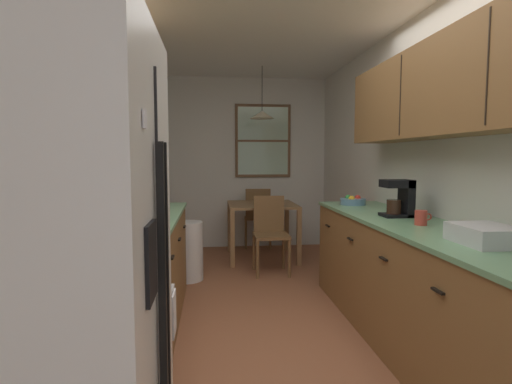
{
  "coord_description": "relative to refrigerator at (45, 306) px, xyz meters",
  "views": [
    {
      "loc": [
        -0.42,
        -2.5,
        1.36
      ],
      "look_at": [
        0.01,
        1.47,
        1.02
      ],
      "focal_mm": 28.32,
      "sensor_mm": 36.0,
      "label": 1
    }
  ],
  "objects": [
    {
      "name": "table_serving_bowl",
      "position": [
        1.28,
        3.95,
        -0.12
      ],
      "size": [
        0.17,
        0.17,
        0.06
      ],
      "primitive_type": "cylinder",
      "color": "silver",
      "rests_on": "dining_table"
    },
    {
      "name": "dish_towel",
      "position": [
        0.31,
        0.9,
        -0.39
      ],
      "size": [
        0.02,
        0.16,
        0.24
      ],
      "primitive_type": "cube",
      "color": "white"
    },
    {
      "name": "fruit_bowl",
      "position": [
        1.9,
        2.5,
        0.04
      ],
      "size": [
        0.24,
        0.24,
        0.09
      ],
      "color": "#597F9E",
      "rests_on": "counter_right"
    },
    {
      "name": "counter_left",
      "position": [
        -0.05,
        1.97,
        -0.44
      ],
      "size": [
        0.64,
        1.82,
        0.9
      ],
      "color": "brown",
      "rests_on": "ground"
    },
    {
      "name": "upper_cabinets_right",
      "position": [
        2.09,
        1.13,
        0.93
      ],
      "size": [
        0.33,
        2.91,
        0.64
      ],
      "color": "brown"
    },
    {
      "name": "coffee_maker",
      "position": [
        1.98,
        1.68,
        0.16
      ],
      "size": [
        0.22,
        0.18,
        0.29
      ],
      "color": "black",
      "rests_on": "counter_right"
    },
    {
      "name": "counter_right",
      "position": [
        1.95,
        1.18,
        -0.44
      ],
      "size": [
        0.64,
        3.23,
        0.9
      ],
      "color": "brown",
      "rests_on": "ground"
    },
    {
      "name": "wall_left",
      "position": [
        -0.4,
        2.19,
        0.38
      ],
      "size": [
        0.1,
        9.0,
        2.55
      ],
      "primitive_type": "cube",
      "color": "silver",
      "rests_on": "ground"
    },
    {
      "name": "trash_bin",
      "position": [
        0.25,
        3.15,
        -0.57
      ],
      "size": [
        0.34,
        0.34,
        0.65
      ],
      "primitive_type": "cylinder",
      "color": "white",
      "rests_on": "ground"
    },
    {
      "name": "dish_rack",
      "position": [
        1.97,
        0.67,
        0.06
      ],
      "size": [
        0.28,
        0.34,
        0.1
      ],
      "primitive_type": "cube",
      "color": "silver",
      "rests_on": "counter_right"
    },
    {
      "name": "wall_back",
      "position": [
        0.95,
        4.84,
        0.38
      ],
      "size": [
        4.4,
        0.1,
        2.55
      ],
      "primitive_type": "cube",
      "color": "silver",
      "rests_on": "ground"
    },
    {
      "name": "storage_canister",
      "position": [
        -0.05,
        1.4,
        0.11
      ],
      "size": [
        0.11,
        0.11,
        0.2
      ],
      "color": "#D84C19",
      "rests_on": "counter_left"
    },
    {
      "name": "microwave_over_range",
      "position": [
        -0.16,
        0.74,
        0.82
      ],
      "size": [
        0.39,
        0.63,
        0.33
      ],
      "color": "black"
    },
    {
      "name": "stove_range",
      "position": [
        -0.05,
        0.74,
        -0.42
      ],
      "size": [
        0.66,
        0.64,
        1.1
      ],
      "color": "white",
      "rests_on": "ground"
    },
    {
      "name": "mug_spare",
      "position": [
        1.94,
        1.29,
        0.06
      ],
      "size": [
        0.12,
        0.08,
        0.1
      ],
      "color": "#BF3F33",
      "rests_on": "counter_right"
    },
    {
      "name": "back_window",
      "position": [
        1.29,
        4.77,
        0.72
      ],
      "size": [
        0.84,
        0.05,
        1.09
      ],
      "color": "brown"
    },
    {
      "name": "ground_plane",
      "position": [
        0.95,
        2.19,
        -0.89
      ],
      "size": [
        12.0,
        12.0,
        0.0
      ],
      "primitive_type": "plane",
      "color": "#995B3D"
    },
    {
      "name": "dining_table",
      "position": [
        1.19,
        4.03,
        -0.26
      ],
      "size": [
        0.89,
        0.9,
        0.75
      ],
      "color": "olive",
      "rests_on": "ground"
    },
    {
      "name": "ceiling_slab",
      "position": [
        0.95,
        2.19,
        1.7
      ],
      "size": [
        4.4,
        9.0,
        0.08
      ],
      "primitive_type": "cube",
      "color": "white"
    },
    {
      "name": "refrigerator",
      "position": [
        0.0,
        0.0,
        0.0
      ],
      "size": [
        0.73,
        0.79,
        1.78
      ],
      "color": "white",
      "rests_on": "ground"
    },
    {
      "name": "upper_cabinets_left",
      "position": [
        -0.19,
        1.92,
        1.04
      ],
      "size": [
        0.33,
        1.9,
        0.72
      ],
      "color": "brown"
    },
    {
      "name": "wall_right",
      "position": [
        2.3,
        2.19,
        0.38
      ],
      "size": [
        0.1,
        9.0,
        2.55
      ],
      "primitive_type": "cube",
      "color": "silver",
      "rests_on": "ground"
    },
    {
      "name": "dining_chair_near",
      "position": [
        1.2,
        3.37,
        -0.39
      ],
      "size": [
        0.4,
        0.4,
        0.9
      ],
      "color": "brown",
      "rests_on": "ground"
    },
    {
      "name": "dining_chair_far",
      "position": [
        1.2,
        4.68,
        -0.39
      ],
      "size": [
        0.43,
        0.43,
        0.9
      ],
      "color": "brown",
      "rests_on": "ground"
    },
    {
      "name": "pendant_light",
      "position": [
        1.19,
        4.03,
        1.03
      ],
      "size": [
        0.31,
        0.31,
        0.68
      ],
      "color": "black"
    }
  ]
}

